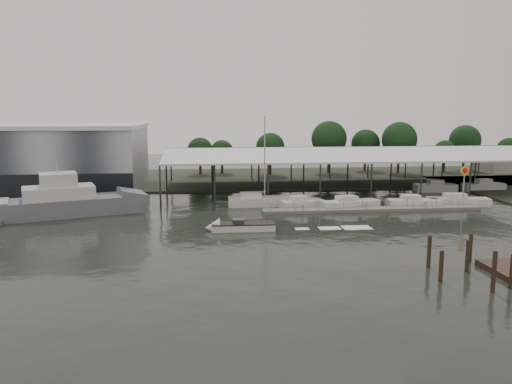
{
  "coord_description": "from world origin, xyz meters",
  "views": [
    {
      "loc": [
        -6.14,
        -50.11,
        12.5
      ],
      "look_at": [
        0.29,
        11.16,
        2.5
      ],
      "focal_mm": 35.0,
      "sensor_mm": 36.0,
      "label": 1
    }
  ],
  "objects": [
    {
      "name": "grey_trawler",
      "position": [
        -22.49,
        11.64,
        1.58
      ],
      "size": [
        18.47,
        10.46,
        8.84
      ],
      "rotation": [
        0.0,
        0.0,
        0.33
      ],
      "color": "slate",
      "rests_on": "ground"
    },
    {
      "name": "floating_dock",
      "position": [
        15.0,
        10.0,
        0.2
      ],
      "size": [
        28.0,
        2.0,
        1.4
      ],
      "color": "slate",
      "rests_on": "ground"
    },
    {
      "name": "ground",
      "position": [
        0.0,
        0.0,
        0.0
      ],
      "size": [
        200.0,
        200.0,
        0.0
      ],
      "primitive_type": "plane",
      "color": "black",
      "rests_on": "ground"
    },
    {
      "name": "mooring_pilings",
      "position": [
        13.78,
        -15.4,
        0.99
      ],
      "size": [
        4.96,
        7.09,
        3.55
      ],
      "color": "#332519",
      "rests_on": "ground"
    },
    {
      "name": "white_sailboat",
      "position": [
        1.25,
        14.9,
        0.65
      ],
      "size": [
        8.84,
        2.81,
        12.08
      ],
      "rotation": [
        0.0,
        0.0,
        -0.02
      ],
      "color": "silver",
      "rests_on": "ground"
    },
    {
      "name": "moored_cruiser_2",
      "position": [
        21.23,
        11.89,
        0.61
      ],
      "size": [
        6.95,
        2.89,
        1.7
      ],
      "rotation": [
        0.0,
        0.0,
        -0.1
      ],
      "color": "silver",
      "rests_on": "ground"
    },
    {
      "name": "trawler_dock",
      "position": [
        -30.0,
        14.0,
        0.25
      ],
      "size": [
        3.0,
        18.0,
        0.5
      ],
      "color": "slate",
      "rests_on": "ground"
    },
    {
      "name": "moored_cruiser_1",
      "position": [
        12.65,
        11.97,
        0.61
      ],
      "size": [
        7.89,
        3.71,
        1.7
      ],
      "rotation": [
        0.0,
        0.0,
        0.21
      ],
      "color": "silver",
      "rests_on": "ground"
    },
    {
      "name": "moored_cruiser_3",
      "position": [
        27.62,
        12.43,
        0.61
      ],
      "size": [
        8.32,
        3.57,
        1.7
      ],
      "rotation": [
        0.0,
        0.0,
        -0.18
      ],
      "color": "silver",
      "rests_on": "ground"
    },
    {
      "name": "storage_warehouse",
      "position": [
        -28.0,
        29.94,
        5.29
      ],
      "size": [
        24.5,
        20.5,
        10.5
      ],
      "color": "#A5A9B0",
      "rests_on": "ground"
    },
    {
      "name": "shell_fuel_sign",
      "position": [
        27.0,
        9.99,
        3.93
      ],
      "size": [
        1.1,
        0.18,
        5.55
      ],
      "color": "#97999C",
      "rests_on": "ground"
    },
    {
      "name": "covered_boat_shed",
      "position": [
        17.0,
        28.0,
        6.13
      ],
      "size": [
        58.24,
        24.0,
        6.96
      ],
      "color": "silver",
      "rests_on": "ground"
    },
    {
      "name": "moored_cruiser_0",
      "position": [
        6.43,
        12.77,
        0.61
      ],
      "size": [
        6.07,
        3.53,
        1.7
      ],
      "rotation": [
        0.0,
        0.0,
        0.25
      ],
      "color": "silver",
      "rests_on": "ground"
    },
    {
      "name": "speedboat_underway",
      "position": [
        -2.72,
        1.38,
        0.39
      ],
      "size": [
        18.38,
        2.5,
        2.0
      ],
      "rotation": [
        0.0,
        0.0,
        3.13
      ],
      "color": "silver",
      "rests_on": "ground"
    },
    {
      "name": "horizon_tree_line",
      "position": [
        26.32,
        47.86,
        6.09
      ],
      "size": [
        67.76,
        10.86,
        10.61
      ],
      "color": "#302215",
      "rests_on": "ground"
    },
    {
      "name": "land_strip_far",
      "position": [
        0.0,
        42.0,
        0.1
      ],
      "size": [
        140.0,
        30.0,
        0.3
      ],
      "color": "#383F2F",
      "rests_on": "ground"
    }
  ]
}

